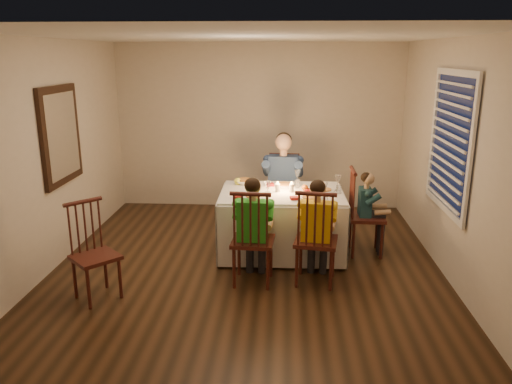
# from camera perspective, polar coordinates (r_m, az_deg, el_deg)

# --- Properties ---
(ground) EXTENTS (5.00, 5.00, 0.00)m
(ground) POSITION_cam_1_polar(r_m,az_deg,el_deg) (5.92, -1.02, -8.66)
(ground) COLOR black
(ground) RESTS_ON ground
(wall_left) EXTENTS (0.02, 5.00, 2.60)m
(wall_left) POSITION_cam_1_polar(r_m,az_deg,el_deg) (6.11, -22.66, 3.72)
(wall_left) COLOR beige
(wall_left) RESTS_ON ground
(wall_right) EXTENTS (0.02, 5.00, 2.60)m
(wall_right) POSITION_cam_1_polar(r_m,az_deg,el_deg) (5.79, 21.73, 3.22)
(wall_right) COLOR beige
(wall_right) RESTS_ON ground
(wall_back) EXTENTS (4.50, 0.02, 2.60)m
(wall_back) POSITION_cam_1_polar(r_m,az_deg,el_deg) (7.97, 0.31, 7.43)
(wall_back) COLOR beige
(wall_back) RESTS_ON ground
(ceiling) EXTENTS (5.00, 5.00, 0.00)m
(ceiling) POSITION_cam_1_polar(r_m,az_deg,el_deg) (5.40, -1.16, 17.38)
(ceiling) COLOR white
(ceiling) RESTS_ON wall_back
(dining_table) EXTENTS (1.54, 1.13, 0.76)m
(dining_table) POSITION_cam_1_polar(r_m,az_deg,el_deg) (6.17, 2.97, -2.01)
(dining_table) COLOR white
(dining_table) RESTS_ON ground
(chair_adult) EXTENTS (0.47, 0.45, 1.08)m
(chair_adult) POSITION_cam_1_polar(r_m,az_deg,el_deg) (7.11, 3.01, -4.42)
(chair_adult) COLOR #36120E
(chair_adult) RESTS_ON ground
(chair_near_left) EXTENTS (0.47, 0.45, 1.08)m
(chair_near_left) POSITION_cam_1_polar(r_m,az_deg,el_deg) (5.58, -0.34, -10.24)
(chair_near_left) COLOR #36120E
(chair_near_left) RESTS_ON ground
(chair_near_right) EXTENTS (0.50, 0.49, 1.08)m
(chair_near_right) POSITION_cam_1_polar(r_m,az_deg,el_deg) (5.62, 6.71, -10.16)
(chair_near_right) COLOR #36120E
(chair_near_right) RESTS_ON ground
(chair_end) EXTENTS (0.43, 0.45, 1.08)m
(chair_end) POSITION_cam_1_polar(r_m,az_deg,el_deg) (6.49, 12.26, -6.80)
(chair_end) COLOR #36120E
(chair_end) RESTS_ON ground
(chair_extra) EXTENTS (0.58, 0.58, 1.01)m
(chair_extra) POSITION_cam_1_polar(r_m,az_deg,el_deg) (5.50, -17.49, -11.44)
(chair_extra) COLOR #36120E
(chair_extra) RESTS_ON ground
(adult) EXTENTS (0.57, 0.53, 1.39)m
(adult) POSITION_cam_1_polar(r_m,az_deg,el_deg) (7.11, 3.01, -4.42)
(adult) COLOR navy
(adult) RESTS_ON ground
(child_green) EXTENTS (0.45, 0.41, 1.19)m
(child_green) POSITION_cam_1_polar(r_m,az_deg,el_deg) (5.58, -0.34, -10.24)
(child_green) COLOR green
(child_green) RESTS_ON ground
(child_yellow) EXTENTS (0.46, 0.43, 1.17)m
(child_yellow) POSITION_cam_1_polar(r_m,az_deg,el_deg) (5.62, 6.71, -10.16)
(child_yellow) COLOR yellow
(child_yellow) RESTS_ON ground
(child_teal) EXTENTS (0.31, 0.34, 1.04)m
(child_teal) POSITION_cam_1_polar(r_m,az_deg,el_deg) (6.49, 12.26, -6.80)
(child_teal) COLOR #1A3C43
(child_teal) RESTS_ON ground
(setting_adult) EXTENTS (0.26, 0.26, 0.02)m
(setting_adult) POSITION_cam_1_polar(r_m,az_deg,el_deg) (6.38, 3.21, 0.80)
(setting_adult) COLOR white
(setting_adult) RESTS_ON dining_table
(setting_green) EXTENTS (0.26, 0.26, 0.02)m
(setting_green) POSITION_cam_1_polar(r_m,az_deg,el_deg) (5.84, -0.33, -0.59)
(setting_green) COLOR white
(setting_green) RESTS_ON dining_table
(setting_yellow) EXTENTS (0.26, 0.26, 0.02)m
(setting_yellow) POSITION_cam_1_polar(r_m,az_deg,el_deg) (5.81, 6.20, -0.76)
(setting_yellow) COLOR white
(setting_yellow) RESTS_ON dining_table
(setting_teal) EXTENTS (0.26, 0.26, 0.02)m
(setting_teal) POSITION_cam_1_polar(r_m,az_deg,el_deg) (6.16, 7.77, 0.14)
(setting_teal) COLOR white
(setting_teal) RESTS_ON dining_table
(candle_left) EXTENTS (0.06, 0.06, 0.10)m
(candle_left) POSITION_cam_1_polar(r_m,az_deg,el_deg) (6.09, 2.47, 0.48)
(candle_left) COLOR silver
(candle_left) RESTS_ON dining_table
(candle_right) EXTENTS (0.06, 0.06, 0.10)m
(candle_right) POSITION_cam_1_polar(r_m,az_deg,el_deg) (6.10, 4.08, 0.46)
(candle_right) COLOR silver
(candle_right) RESTS_ON dining_table
(squash) EXTENTS (0.09, 0.09, 0.09)m
(squash) POSITION_cam_1_polar(r_m,az_deg,el_deg) (6.42, -2.10, 1.23)
(squash) COLOR #F7F841
(squash) RESTS_ON dining_table
(orange_fruit) EXTENTS (0.08, 0.08, 0.08)m
(orange_fruit) POSITION_cam_1_polar(r_m,az_deg,el_deg) (6.16, 5.62, 0.48)
(orange_fruit) COLOR orange
(orange_fruit) RESTS_ON dining_table
(serving_bowl) EXTENTS (0.24, 0.24, 0.06)m
(serving_bowl) POSITION_cam_1_polar(r_m,az_deg,el_deg) (6.45, -1.29, 1.15)
(serving_bowl) COLOR white
(serving_bowl) RESTS_ON dining_table
(wall_mirror) EXTENTS (0.06, 0.95, 1.15)m
(wall_mirror) POSITION_cam_1_polar(r_m,az_deg,el_deg) (6.33, -21.42, 6.06)
(wall_mirror) COLOR black
(wall_mirror) RESTS_ON wall_left
(window_blinds) EXTENTS (0.07, 1.34, 1.54)m
(window_blinds) POSITION_cam_1_polar(r_m,az_deg,el_deg) (5.84, 21.22, 5.36)
(window_blinds) COLOR black
(window_blinds) RESTS_ON wall_right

